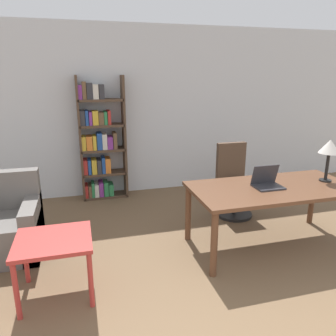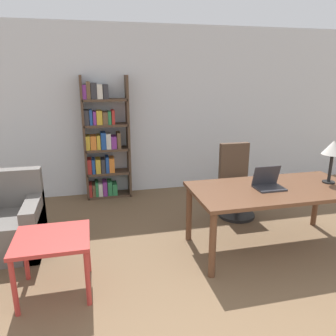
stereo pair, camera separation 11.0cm
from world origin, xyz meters
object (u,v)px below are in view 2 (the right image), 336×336
object	(u,v)px
office_chair	(236,184)
side_table_blue	(52,245)
laptop	(268,183)
table_lamp	(333,149)
bookshelf	(103,143)
armchair	(10,226)
desk	(274,195)

from	to	relation	value
office_chair	side_table_blue	bearing A→B (deg)	-152.26
laptop	table_lamp	size ratio (longest dim) A/B	0.63
table_lamp	office_chair	size ratio (longest dim) A/B	0.48
office_chair	table_lamp	bearing A→B (deg)	-52.46
laptop	bookshelf	xyz separation A→B (m)	(-1.69, 2.11, 0.12)
side_table_blue	bookshelf	xyz separation A→B (m)	(0.58, 2.40, 0.42)
armchair	bookshelf	distance (m)	1.96
armchair	bookshelf	world-z (taller)	bookshelf
laptop	office_chair	xyz separation A→B (m)	(0.07, 0.93, -0.32)
armchair	laptop	bearing A→B (deg)	-12.53
desk	table_lamp	world-z (taller)	table_lamp
side_table_blue	armchair	size ratio (longest dim) A/B	0.75
office_chair	desk	bearing A→B (deg)	-89.33
desk	side_table_blue	size ratio (longest dim) A/B	2.85
laptop	side_table_blue	distance (m)	2.30
side_table_blue	laptop	bearing A→B (deg)	7.37
laptop	office_chair	distance (m)	0.99
side_table_blue	office_chair	bearing A→B (deg)	27.74
office_chair	armchair	xyz separation A→B (m)	(-2.89, -0.31, -0.17)
desk	office_chair	distance (m)	0.97
desk	office_chair	xyz separation A→B (m)	(-0.01, 0.95, -0.18)
laptop	office_chair	size ratio (longest dim) A/B	0.31
bookshelf	armchair	bearing A→B (deg)	-127.55
laptop	armchair	bearing A→B (deg)	167.47
laptop	desk	bearing A→B (deg)	-10.78
table_lamp	bookshelf	size ratio (longest dim) A/B	0.26
laptop	bookshelf	distance (m)	2.70
table_lamp	desk	bearing A→B (deg)	-178.20
office_chair	armchair	size ratio (longest dim) A/B	1.17
table_lamp	armchair	distance (m)	3.75
office_chair	side_table_blue	distance (m)	2.64
table_lamp	office_chair	bearing A→B (deg)	127.54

